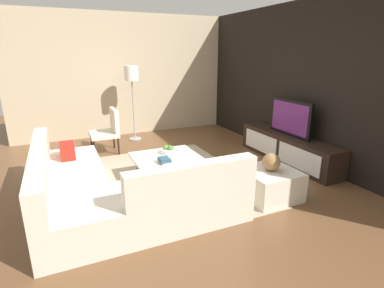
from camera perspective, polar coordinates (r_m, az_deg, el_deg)
The scene contains 14 objects.
ground_plane at distance 4.66m, azimuth -5.37°, elevation -7.48°, with size 14.00×14.00×0.00m, color brown.
feature_wall_back at distance 5.73m, azimuth 21.12°, elevation 10.66°, with size 6.40×0.12×2.80m, color black.
side_wall_left at distance 7.40m, azimuth -12.55°, elevation 12.61°, with size 0.12×5.20×2.80m, color #C6B28E.
area_rug at distance 4.74m, azimuth -5.78°, elevation -6.96°, with size 3.04×2.53×0.01m, color tan.
media_console at distance 5.74m, azimuth 17.75°, elevation -0.76°, with size 2.23×0.46×0.50m.
television at distance 5.60m, azimuth 18.28°, elevation 4.79°, with size 0.98×0.06×0.64m.
sectional_couch at distance 3.89m, azimuth -15.41°, elevation -8.62°, with size 2.50×2.35×0.81m.
coffee_table at distance 4.70m, azimuth -4.69°, elevation -4.58°, with size 0.96×1.01×0.38m.
accent_chair_near at distance 6.15m, azimuth -15.66°, elevation 2.89°, with size 0.57×0.53×0.87m.
floor_lamp at distance 6.80m, azimuth -11.45°, elevation 12.18°, with size 0.30×0.30×1.66m.
ottoman at distance 4.28m, azimuth 14.56°, elevation -7.35°, with size 0.70×0.70×0.40m, color beige.
fruit_bowl at distance 4.80m, azimuth -4.38°, elevation -1.16°, with size 0.28×0.28×0.14m.
decorative_ball at distance 4.16m, azimuth 14.89°, elevation -3.32°, with size 0.24×0.24×0.24m, color #997247.
book_stack at distance 4.39m, azimuth -5.31°, elevation -3.10°, with size 0.20×0.16×0.08m.
Camera 1 is at (4.02, -1.34, 1.94)m, focal length 27.92 mm.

